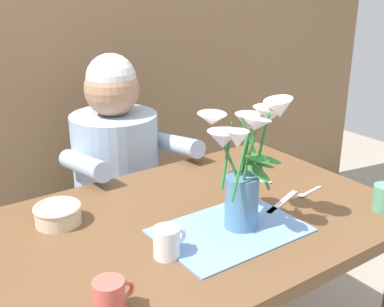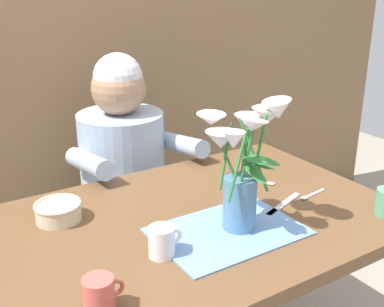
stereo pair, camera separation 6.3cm
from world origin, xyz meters
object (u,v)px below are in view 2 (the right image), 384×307
flower_vase (243,159)px  dinner_knife (284,204)px  ceramic_bowl (58,211)px  tea_cup (100,295)px  coffee_cup (162,241)px  seated_person (125,192)px

flower_vase → dinner_knife: bearing=11.5°
ceramic_bowl → tea_cup: 0.44m
dinner_knife → ceramic_bowl: bearing=136.6°
coffee_cup → tea_cup: size_ratio=1.00×
flower_vase → ceramic_bowl: (-0.42, 0.32, -0.18)m
ceramic_bowl → dinner_knife: 0.68m
dinner_knife → tea_cup: bearing=174.5°
seated_person → tea_cup: size_ratio=12.20×
flower_vase → tea_cup: (-0.47, -0.12, -0.17)m
dinner_knife → tea_cup: 0.69m
coffee_cup → seated_person: bearing=72.8°
seated_person → coffee_cup: (-0.23, -0.74, 0.22)m
seated_person → ceramic_bowl: (-0.39, -0.42, 0.21)m
tea_cup → ceramic_bowl: bearing=83.2°
ceramic_bowl → dinner_knife: size_ratio=0.72×
ceramic_bowl → coffee_cup: (0.16, -0.32, 0.01)m
ceramic_bowl → dinner_knife: (0.62, -0.28, -0.03)m
ceramic_bowl → tea_cup: bearing=-96.8°
ceramic_bowl → tea_cup: (-0.05, -0.44, 0.01)m
coffee_cup → tea_cup: 0.24m
seated_person → flower_vase: size_ratio=3.01×
ceramic_bowl → coffee_cup: coffee_cup is taller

